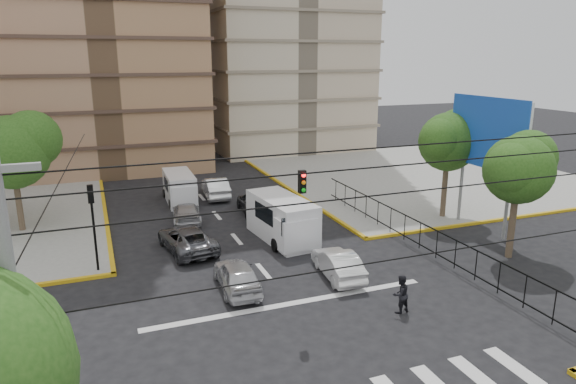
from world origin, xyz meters
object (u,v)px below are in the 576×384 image
car_white_front_right (338,264)px  pedestrian_crosswalk (401,294)px  van_right_lane (284,221)px  traffic_light_nw (92,213)px  car_silver_front_left (237,275)px  van_left_lane (180,189)px

car_white_front_right → pedestrian_crosswalk: 4.30m
van_right_lane → pedestrian_crosswalk: size_ratio=3.50×
traffic_light_nw → car_silver_front_left: bearing=-36.1°
van_right_lane → van_left_lane: size_ratio=1.19×
traffic_light_nw → car_silver_front_left: traffic_light_nw is taller
car_silver_front_left → pedestrian_crosswalk: bearing=144.5°
van_right_lane → van_left_lane: 11.20m
traffic_light_nw → van_left_lane: size_ratio=0.90×
traffic_light_nw → van_left_lane: 12.97m
traffic_light_nw → van_left_lane: traffic_light_nw is taller
traffic_light_nw → van_right_lane: size_ratio=0.75×
van_left_lane → car_white_front_right: van_left_lane is taller
van_right_lane → pedestrian_crosswalk: bearing=-87.5°
pedestrian_crosswalk → van_left_lane: bearing=-82.7°
traffic_light_nw → pedestrian_crosswalk: (11.84, -8.98, -2.28)m
van_right_lane → car_silver_front_left: van_right_lane is taller
van_right_lane → pedestrian_crosswalk: 10.05m
van_right_lane → car_silver_front_left: (-4.31, -5.32, -0.52)m
car_white_front_right → pedestrian_crosswalk: (0.83, -4.22, 0.15)m
van_left_lane → car_white_front_right: bearing=-71.3°
van_left_lane → car_silver_front_left: 15.67m
car_white_front_right → pedestrian_crosswalk: bearing=106.7°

